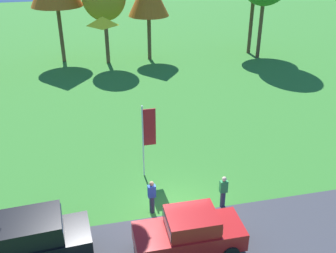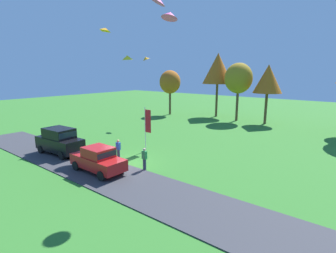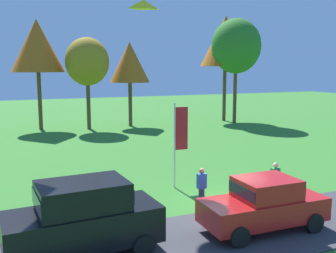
# 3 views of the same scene
# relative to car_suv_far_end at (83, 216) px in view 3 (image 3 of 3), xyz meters

# --- Properties ---
(ground_plane) EXTENTS (120.00, 120.00, 0.00)m
(ground_plane) POSITION_rel_car_suv_far_end_xyz_m (6.13, 1.93, -1.30)
(ground_plane) COLOR #337528
(pavement_strip) EXTENTS (36.00, 4.40, 0.06)m
(pavement_strip) POSITION_rel_car_suv_far_end_xyz_m (6.13, -0.44, -1.27)
(pavement_strip) COLOR #38383D
(pavement_strip) RESTS_ON ground
(car_suv_far_end) EXTENTS (4.71, 2.28, 2.28)m
(car_suv_far_end) POSITION_rel_car_suv_far_end_xyz_m (0.00, 0.00, 0.00)
(car_suv_far_end) COLOR black
(car_suv_far_end) RESTS_ON ground
(car_sedan_near_entrance) EXTENTS (4.42, 1.99, 1.84)m
(car_sedan_near_entrance) POSITION_rel_car_suv_far_end_xyz_m (6.16, -0.55, -0.25)
(car_sedan_near_entrance) COLOR red
(car_sedan_near_entrance) RESTS_ON ground
(person_on_lawn) EXTENTS (0.36, 0.24, 1.71)m
(person_on_lawn) POSITION_rel_car_suv_far_end_xyz_m (8.45, 1.81, -0.42)
(person_on_lawn) COLOR #2D334C
(person_on_lawn) RESTS_ON ground
(person_beside_suv) EXTENTS (0.36, 0.24, 1.71)m
(person_beside_suv) POSITION_rel_car_suv_far_end_xyz_m (5.14, 2.20, -0.42)
(person_beside_suv) COLOR #2D334C
(person_beside_suv) RESTS_ON ground
(tree_center_back) EXTENTS (4.73, 4.73, 9.99)m
(tree_center_back) POSITION_rel_car_suv_far_end_xyz_m (1.03, 26.40, 6.30)
(tree_center_back) COLOR brown
(tree_center_back) RESTS_ON ground
(tree_left_of_center) EXTENTS (3.97, 3.97, 8.39)m
(tree_left_of_center) POSITION_rel_car_suv_far_end_xyz_m (5.19, 24.93, 4.88)
(tree_left_of_center) COLOR brown
(tree_left_of_center) RESTS_ON ground
(tree_far_left) EXTENTS (3.84, 3.84, 8.10)m
(tree_far_left) POSITION_rel_car_suv_far_end_xyz_m (9.31, 25.19, 4.85)
(tree_far_left) COLOR brown
(tree_far_left) RESTS_ON ground
(tree_right_of_center) EXTENTS (5.22, 5.22, 11.01)m
(tree_right_of_center) POSITION_rel_car_suv_far_end_xyz_m (19.73, 25.00, 7.08)
(tree_right_of_center) COLOR brown
(tree_right_of_center) RESTS_ON ground
(tree_far_right) EXTENTS (5.00, 5.00, 10.56)m
(tree_far_right) POSITION_rel_car_suv_far_end_xyz_m (19.97, 23.30, 6.49)
(tree_far_right) COLOR brown
(tree_far_right) RESTS_ON ground
(flag_banner) EXTENTS (0.71, 0.08, 4.06)m
(flag_banner) POSITION_rel_car_suv_far_end_xyz_m (5.53, 5.26, 1.28)
(flag_banner) COLOR silver
(flag_banner) RESTS_ON ground
(kite_diamond_high_left) EXTENTS (1.08, 0.98, 0.45)m
(kite_diamond_high_left) POSITION_rel_car_suv_far_end_xyz_m (3.68, 4.85, 7.03)
(kite_diamond_high_left) COLOR yellow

